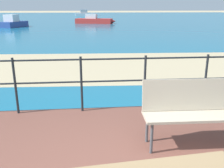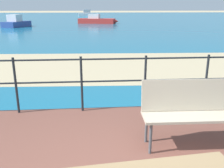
{
  "view_description": "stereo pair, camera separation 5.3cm",
  "coord_description": "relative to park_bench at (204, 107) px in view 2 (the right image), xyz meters",
  "views": [
    {
      "loc": [
        -0.43,
        -1.95,
        1.95
      ],
      "look_at": [
        -0.05,
        2.2,
        0.66
      ],
      "focal_mm": 40.21,
      "sensor_mm": 36.0,
      "label": 1
    },
    {
      "loc": [
        -0.38,
        -1.95,
        1.95
      ],
      "look_at": [
        -0.05,
        2.2,
        0.66
      ],
      "focal_mm": 40.21,
      "sensor_mm": 36.0,
      "label": 2
    }
  ],
  "objects": [
    {
      "name": "park_bench",
      "position": [
        0.0,
        0.0,
        0.0
      ],
      "size": [
        1.74,
        0.46,
        0.93
      ],
      "rotation": [
        0.0,
        0.0,
        -0.02
      ],
      "color": "#BCAD93",
      "rests_on": "patio_paving"
    },
    {
      "name": "sea_water",
      "position": [
        -1.15,
        38.83,
        -0.62
      ],
      "size": [
        90.0,
        90.0,
        0.01
      ],
      "primitive_type": "cube",
      "color": "#196B8E",
      "rests_on": "ground"
    },
    {
      "name": "boat_near",
      "position": [
        -0.92,
        27.47,
        -0.25
      ],
      "size": [
        4.83,
        2.48,
        1.08
      ],
      "rotation": [
        0.0,
        0.0,
        6.0
      ],
      "color": "red",
      "rests_on": "sea_water"
    },
    {
      "name": "boat_mid",
      "position": [
        -8.97,
        22.99,
        -0.2
      ],
      "size": [
        2.39,
        3.55,
        1.19
      ],
      "rotation": [
        0.0,
        0.0,
        1.2
      ],
      "color": "#2D478C",
      "rests_on": "sea_water"
    },
    {
      "name": "boat_far",
      "position": [
        -2.22,
        51.31,
        -0.19
      ],
      "size": [
        4.72,
        1.8,
        1.33
      ],
      "rotation": [
        0.0,
        0.0,
        0.08
      ],
      "color": "silver",
      "rests_on": "sea_water"
    },
    {
      "name": "beach_strip",
      "position": [
        -1.15,
        5.28,
        -0.61
      ],
      "size": [
        54.15,
        6.85,
        0.01
      ],
      "primitive_type": "cube",
      "rotation": [
        0.0,
        0.0,
        -0.04
      ],
      "color": "tan",
      "rests_on": "ground"
    },
    {
      "name": "railing_fence",
      "position": [
        -1.15,
        1.31,
        0.09
      ],
      "size": [
        5.94,
        0.04,
        1.04
      ],
      "color": "#1E2328",
      "rests_on": "patio_paving"
    }
  ]
}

